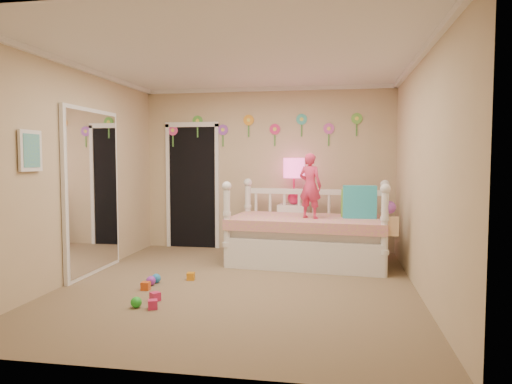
% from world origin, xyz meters
% --- Properties ---
extents(floor, '(4.00, 4.50, 0.01)m').
position_xyz_m(floor, '(0.00, 0.00, 0.00)').
color(floor, '#7F684C').
rests_on(floor, ground).
extents(ceiling, '(4.00, 4.50, 0.01)m').
position_xyz_m(ceiling, '(0.00, 0.00, 2.60)').
color(ceiling, white).
rests_on(ceiling, floor).
extents(back_wall, '(4.00, 0.01, 2.60)m').
position_xyz_m(back_wall, '(0.00, 2.25, 1.30)').
color(back_wall, tan).
rests_on(back_wall, floor).
extents(left_wall, '(0.01, 4.50, 2.60)m').
position_xyz_m(left_wall, '(-2.00, 0.00, 1.30)').
color(left_wall, tan).
rests_on(left_wall, floor).
extents(right_wall, '(0.01, 4.50, 2.60)m').
position_xyz_m(right_wall, '(2.00, 0.00, 1.30)').
color(right_wall, tan).
rests_on(right_wall, floor).
extents(crown_molding, '(4.00, 4.50, 0.06)m').
position_xyz_m(crown_molding, '(0.00, 0.00, 2.57)').
color(crown_molding, white).
rests_on(crown_molding, ceiling).
extents(daybed, '(2.27, 1.36, 1.18)m').
position_xyz_m(daybed, '(0.72, 1.31, 0.59)').
color(daybed, white).
rests_on(daybed, floor).
extents(pillow_turquoise, '(0.45, 0.17, 0.45)m').
position_xyz_m(pillow_turquoise, '(1.42, 1.32, 0.88)').
color(pillow_turquoise, teal).
rests_on(pillow_turquoise, daybed).
extents(pillow_lime, '(0.41, 0.16, 0.39)m').
position_xyz_m(pillow_lime, '(1.37, 1.46, 0.85)').
color(pillow_lime, '#8ABF3A').
rests_on(pillow_lime, daybed).
extents(child, '(0.38, 0.32, 0.89)m').
position_xyz_m(child, '(0.75, 1.19, 1.10)').
color(child, '#E5345E').
rests_on(child, daybed).
extents(nightstand, '(0.49, 0.39, 0.76)m').
position_xyz_m(nightstand, '(0.45, 2.03, 0.38)').
color(nightstand, white).
rests_on(nightstand, floor).
extents(table_lamp, '(0.33, 0.33, 0.72)m').
position_xyz_m(table_lamp, '(0.45, 2.03, 1.24)').
color(table_lamp, '#DD1D4F').
rests_on(table_lamp, nightstand).
extents(closet_doorway, '(0.90, 0.04, 2.07)m').
position_xyz_m(closet_doorway, '(-1.25, 2.23, 1.03)').
color(closet_doorway, black).
rests_on(closet_doorway, back_wall).
extents(flower_decals, '(3.40, 0.02, 0.50)m').
position_xyz_m(flower_decals, '(-0.09, 2.24, 1.94)').
color(flower_decals, '#B2668C').
rests_on(flower_decals, back_wall).
extents(mirror_closet, '(0.07, 1.30, 2.10)m').
position_xyz_m(mirror_closet, '(-1.96, 0.30, 1.05)').
color(mirror_closet, white).
rests_on(mirror_closet, left_wall).
extents(wall_picture, '(0.05, 0.34, 0.42)m').
position_xyz_m(wall_picture, '(-1.97, -0.90, 1.55)').
color(wall_picture, white).
rests_on(wall_picture, left_wall).
extents(hanging_bag, '(0.20, 0.16, 0.36)m').
position_xyz_m(hanging_bag, '(1.75, 0.74, 0.72)').
color(hanging_bag, beige).
rests_on(hanging_bag, daybed).
extents(toy_scatter, '(1.21, 1.50, 0.11)m').
position_xyz_m(toy_scatter, '(-0.77, -0.34, 0.06)').
color(toy_scatter, '#996666').
rests_on(toy_scatter, floor).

